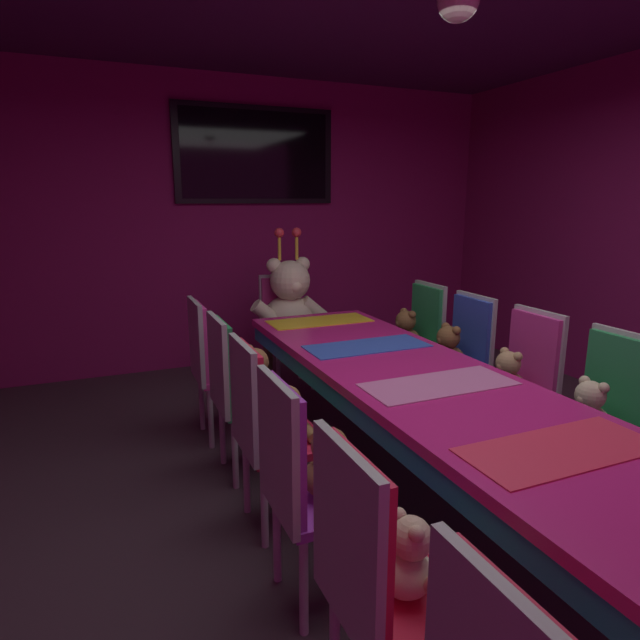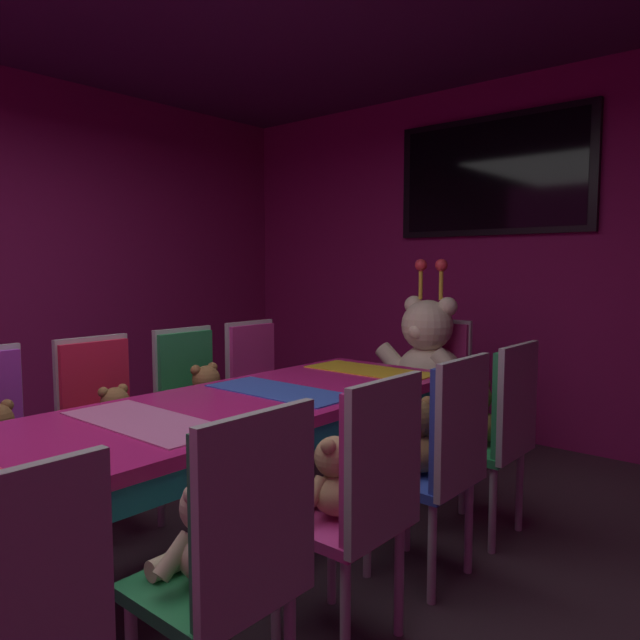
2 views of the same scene
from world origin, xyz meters
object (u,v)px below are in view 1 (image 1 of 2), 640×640
teddy_left_3 (288,416)px  chair_right_5 (420,331)px  throne_chair (284,318)px  chair_right_2 (608,406)px  banquet_table (438,400)px  teddy_left_4 (256,377)px  chair_left_5 (209,356)px  king_teddy_bear (291,304)px  chair_right_4 (464,349)px  teddy_left_1 (411,561)px  chair_left_2 (297,472)px  chair_left_3 (260,418)px  wall_tv (256,155)px  chair_right_3 (525,373)px  chair_left_4 (232,381)px  teddy_right_4 (447,351)px  teddy_right_2 (588,412)px  teddy_right_3 (506,377)px  chair_left_1 (370,566)px  teddy_left_2 (331,466)px

teddy_left_3 → chair_right_5: size_ratio=0.31×
throne_chair → chair_right_2: bearing=18.2°
teddy_left_3 → chair_right_2: chair_right_2 is taller
banquet_table → teddy_left_4: bearing=128.7°
chair_left_5 → king_teddy_bear: king_teddy_bear is taller
teddy_left_4 → king_teddy_bear: king_teddy_bear is taller
chair_right_4 → teddy_left_1: bearing=48.6°
chair_left_2 → king_teddy_bear: 2.60m
chair_left_3 → wall_tv: bearing=73.4°
chair_left_3 → chair_right_5: (1.69, 1.17, 0.00)m
chair_left_3 → chair_right_3: (1.70, 0.03, 0.00)m
chair_left_4 → teddy_right_4: chair_left_4 is taller
banquet_table → chair_left_2: bearing=-161.6°
chair_right_2 → teddy_right_2: 0.15m
teddy_right_2 → wall_tv: wall_tv is taller
chair_left_5 → teddy_right_2: (1.58, -1.71, -0.01)m
teddy_right_2 → throne_chair: 2.71m
chair_left_4 → chair_right_4: 1.68m
teddy_left_1 → king_teddy_bear: 3.14m
teddy_left_3 → teddy_left_4: bearing=89.4°
chair_left_3 → chair_right_2: bearing=-18.1°
teddy_left_1 → teddy_right_3: 1.86m
teddy_left_3 → chair_right_3: chair_right_3 is taller
chair_right_3 → teddy_right_4: chair_right_3 is taller
banquet_table → king_teddy_bear: bearing=90.0°
chair_left_4 → chair_left_5: size_ratio=1.00×
chair_left_5 → teddy_right_4: chair_left_5 is taller
chair_right_3 → chair_right_4: same height
chair_left_1 → chair_left_5: size_ratio=1.00×
teddy_left_3 → king_teddy_bear: king_teddy_bear is taller
chair_right_4 → chair_right_5: (0.00, 0.56, 0.00)m
chair_left_5 → wall_tv: wall_tv is taller
teddy_left_3 → teddy_right_4: 1.52m
teddy_left_3 → throne_chair: throne_chair is taller
teddy_left_4 → chair_right_5: (1.54, 0.58, -0.00)m
chair_left_2 → chair_left_4: same height
chair_left_1 → chair_left_3: (0.02, 1.16, 0.00)m
throne_chair → wall_tv: 1.65m
chair_left_4 → teddy_right_4: (1.54, 0.02, 0.00)m
banquet_table → teddy_left_3: bearing=158.2°
teddy_left_2 → king_teddy_bear: 2.56m
chair_right_3 → chair_right_2: bearing=90.1°
chair_left_5 → chair_right_2: same height
banquet_table → teddy_left_4: (-0.69, 0.86, -0.06)m
teddy_right_4 → wall_tv: (-0.70, 2.22, 1.45)m
teddy_right_2 → chair_right_4: chair_right_4 is taller
king_teddy_bear → chair_right_4: bearing=33.6°
teddy_left_4 → chair_right_2: bearing=-36.3°
chair_left_3 → chair_right_4: size_ratio=1.00×
chair_left_3 → king_teddy_bear: (0.84, 1.88, 0.16)m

